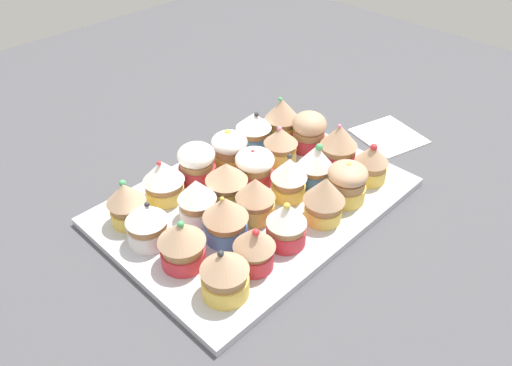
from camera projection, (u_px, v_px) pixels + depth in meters
The scene contains 27 objects.
ground_plane at pixel (256, 211), 81.71cm from camera, with size 180.00×180.00×3.00cm, color #4C4C51.
baking_tray at pixel (256, 201), 80.43cm from camera, with size 46.33×32.80×1.20cm.
cupcake_0 at pixel (225, 273), 62.62cm from camera, with size 6.26×6.26×7.39cm.
cupcake_1 at pixel (254, 247), 66.30cm from camera, with size 5.75×5.75×7.19cm.
cupcake_2 at pixel (286, 223), 69.98cm from camera, with size 5.74×5.74×7.40cm.
cupcake_3 at pixel (324, 198), 73.70cm from camera, with size 6.23×6.23×7.64cm.
cupcake_4 at pixel (347, 182), 77.86cm from camera, with size 6.21×6.21×6.84cm.
cupcake_5 at pixel (371, 163), 81.85cm from camera, with size 5.51×5.51×7.13cm.
cupcake_6 at pixel (182, 243), 66.74cm from camera, with size 6.49×6.49×7.52cm.
cupcake_7 at pixel (226, 218), 70.67cm from camera, with size 6.57×6.57×7.48cm.
cupcake_8 at pixel (255, 198), 74.46cm from camera, with size 6.02×6.02×7.06cm.
cupcake_9 at pixel (289, 177), 78.24cm from camera, with size 5.75×5.75×7.48cm.
cupcake_10 at pixel (315, 164), 80.94cm from camera, with size 5.72×5.72×7.68cm.
cupcake_11 at pixel (339, 145), 85.06cm from camera, with size 6.39×6.39×7.97cm.
cupcake_12 at pixel (147, 223), 70.18cm from camera, with size 5.96×5.96×7.15cm.
cupcake_13 at pixel (197, 199), 74.19cm from camera, with size 5.83×5.83×7.02cm.
cupcake_14 at pixel (227, 181), 77.53cm from camera, with size 6.64×6.64×6.97cm.
cupcake_15 at pixel (255, 167), 81.15cm from camera, with size 6.38×6.38×6.53cm.
cupcake_16 at pixel (281, 145), 86.03cm from camera, with size 5.89×5.89×6.93cm.
cupcake_17 at pixel (309, 131), 89.41cm from camera, with size 6.09×6.09×7.08cm.
cupcake_18 at pixel (127, 203), 73.35cm from camera, with size 5.78×5.78×7.40cm.
cupcake_19 at pixel (164, 179), 77.96cm from camera, with size 6.53×6.53×7.24cm.
cupcake_20 at pixel (197, 163), 81.76cm from camera, with size 6.16×6.16×6.84cm.
cupcake_21 at pixel (229, 149), 85.06cm from camera, with size 6.16×6.16×6.88cm.
cupcake_22 at pixel (254, 129), 89.95cm from camera, with size 6.43×6.43×7.04cm.
cupcake_23 at pixel (282, 118), 92.04cm from camera, with size 6.30×6.30×8.12cm.
napkin at pixel (389, 135), 96.56cm from camera, with size 10.91×11.47×0.60cm, color white.
Camera 1 is at (-44.27, -43.56, 51.79)cm, focal length 35.38 mm.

